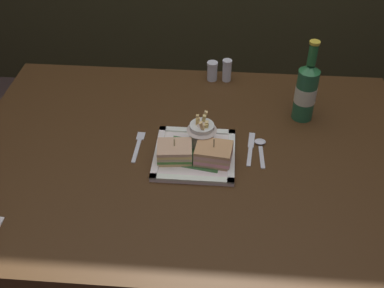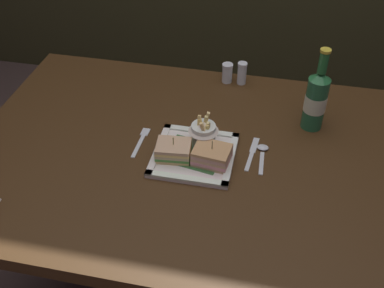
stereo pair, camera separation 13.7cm
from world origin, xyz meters
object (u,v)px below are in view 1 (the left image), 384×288
Objects in this scene: beer_bottle at (306,90)px; knife at (251,147)px; fries_cup at (202,130)px; spoon at (261,146)px; square_plate at (195,155)px; pepper_shaker at (227,72)px; sandwich_half_right at (214,154)px; dining_table at (190,180)px; salt_shaker at (212,72)px; fork at (138,145)px; sandwich_half_left at (175,152)px.

knife is (-0.17, -0.17, -0.10)m from beer_bottle.
beer_bottle is (0.32, 0.17, 0.04)m from fries_cup.
beer_bottle reaches higher than spoon.
pepper_shaker is (0.08, 0.43, 0.03)m from square_plate.
beer_bottle is at bearing 41.48° from sandwich_half_right.
beer_bottle is 1.75× the size of knife.
salt_shaker is (0.05, 0.41, 0.15)m from dining_table.
knife reaches higher than dining_table.
fork and knife have the same top height.
spoon is at bearing -130.27° from beer_bottle.
spoon is 1.84× the size of salt_shaker.
fork is 0.91× the size of knife.
sandwich_half_right is at bearing -14.80° from fork.
spoon is (0.21, 0.04, 0.12)m from dining_table.
spoon reaches higher than dining_table.
sandwich_half_right is (0.11, 0.00, 0.00)m from sandwich_half_left.
knife is at bearing -134.71° from beer_bottle.
sandwich_half_left is 0.47m from pepper_shaker.
salt_shaker is at bearing 62.15° from fork.
fries_cup reaches higher than pepper_shaker.
fork is at bearing 172.34° from dining_table.
beer_bottle is at bearing 45.29° from knife.
fork is at bearing -123.52° from pepper_shaker.
beer_bottle is at bearing 19.94° from fork.
knife is at bearing 2.46° from fork.
sandwich_half_right is at bearing -28.62° from dining_table.
sandwich_half_left is 0.14m from fork.
beer_bottle is (0.39, 0.24, 0.07)m from sandwich_half_left.
pepper_shaker is at bearing 102.25° from knife.
fries_cup is 1.53× the size of salt_shaker.
spoon is 1.59× the size of pepper_shaker.
knife is at bearing 1.48° from fries_cup.
sandwich_half_left reaches higher than salt_shaker.
sandwich_half_left is at bearing -27.23° from fork.
fork is at bearing 152.77° from sandwich_half_left.
fries_cup reaches higher than fork.
knife is 0.03m from spoon.
sandwich_half_right reaches higher than sandwich_half_left.
knife is at bearing -77.75° from pepper_shaker.
fries_cup is 0.36m from beer_bottle.
fork is (-0.19, -0.01, -0.06)m from fries_cup.
fork is at bearing -176.78° from fries_cup.
fork is (-0.17, 0.04, -0.01)m from square_plate.
salt_shaker is at bearing 145.71° from beer_bottle.
pepper_shaker is at bearing 140.48° from beer_bottle.
sandwich_half_right is 0.16m from spoon.
sandwich_half_right reaches higher than knife.
spoon is 0.40m from salt_shaker.
sandwich_half_right is at bearing -149.50° from spoon.
fries_cup is at bearing 3.22° from fork.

